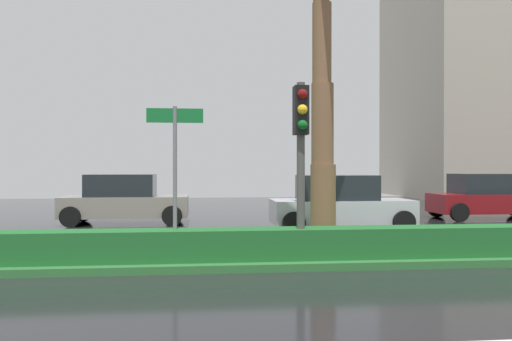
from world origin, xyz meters
TOP-DOWN VIEW (x-y plane):
  - ground_plane at (0.00, 9.00)m, footprint 90.00×42.00m
  - median_strip at (0.00, 8.00)m, footprint 85.50×4.00m
  - median_hedge at (0.00, 6.60)m, footprint 76.50×0.70m
  - traffic_signal_median_right at (3.36, 6.52)m, footprint 0.28×0.43m
  - street_name_sign at (0.90, 6.72)m, footprint 1.10×0.08m
  - car_in_traffic_second at (-1.27, 14.78)m, footprint 4.30×2.02m
  - car_in_traffic_third at (5.67, 12.08)m, footprint 4.30×2.02m
  - car_in_traffic_fourth at (12.27, 15.07)m, footprint 4.30×2.02m

SIDE VIEW (x-z plane):
  - ground_plane at x=0.00m, z-range -0.10..0.00m
  - median_strip at x=0.00m, z-range 0.00..0.15m
  - median_hedge at x=0.00m, z-range 0.15..0.75m
  - car_in_traffic_second at x=-1.27m, z-range -0.03..1.69m
  - car_in_traffic_third at x=5.67m, z-range -0.03..1.69m
  - car_in_traffic_fourth at x=12.27m, z-range -0.03..1.69m
  - street_name_sign at x=0.90m, z-range 0.58..3.58m
  - traffic_signal_median_right at x=3.36m, z-range 0.81..4.29m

